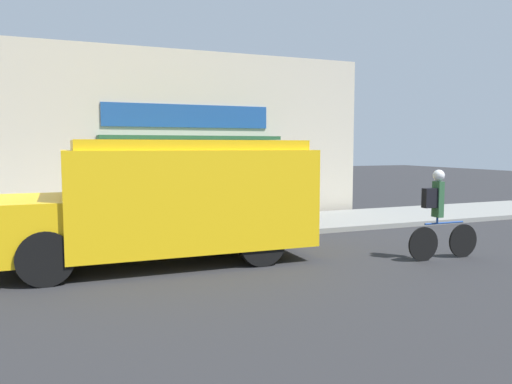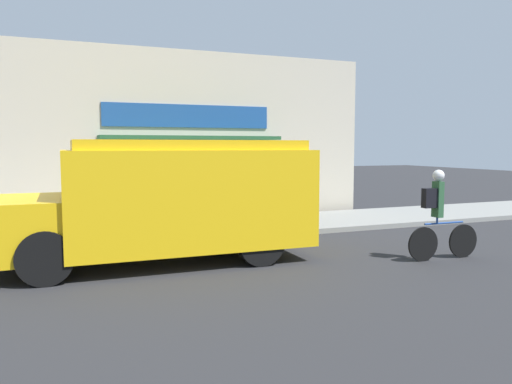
# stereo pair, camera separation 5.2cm
# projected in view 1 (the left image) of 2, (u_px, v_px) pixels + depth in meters

# --- Properties ---
(ground_plane) EXTENTS (70.00, 70.00, 0.00)m
(ground_plane) POSITION_uv_depth(u_px,v_px,m) (138.00, 248.00, 10.44)
(ground_plane) COLOR #2B2B2D
(sidewalk) EXTENTS (28.00, 2.86, 0.13)m
(sidewalk) POSITION_uv_depth(u_px,v_px,m) (128.00, 234.00, 11.76)
(sidewalk) COLOR gray
(sidewalk) RESTS_ON ground_plane
(storefront) EXTENTS (14.67, 0.98, 4.76)m
(storefront) POSITION_uv_depth(u_px,v_px,m) (119.00, 136.00, 13.21)
(storefront) COLOR beige
(storefront) RESTS_ON ground_plane
(school_bus) EXTENTS (5.76, 2.66, 2.23)m
(school_bus) POSITION_uv_depth(u_px,v_px,m) (168.00, 199.00, 9.10)
(school_bus) COLOR yellow
(school_bus) RESTS_ON ground_plane
(cyclist) EXTENTS (1.56, 0.21, 1.69)m
(cyclist) POSITION_uv_depth(u_px,v_px,m) (439.00, 216.00, 9.28)
(cyclist) COLOR black
(cyclist) RESTS_ON ground_plane
(trash_bin) EXTENTS (0.45, 0.45, 0.80)m
(trash_bin) POSITION_uv_depth(u_px,v_px,m) (264.00, 204.00, 13.75)
(trash_bin) COLOR slate
(trash_bin) RESTS_ON sidewalk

